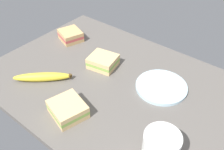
% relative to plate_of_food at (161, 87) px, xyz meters
% --- Properties ---
extents(tabletop, '(0.90, 0.64, 0.02)m').
position_rel_plate_of_food_xyz_m(tabletop, '(-0.16, -0.08, -0.02)').
color(tabletop, '#5B5651').
rests_on(tabletop, ground).
extents(plate_of_food, '(0.18, 0.18, 0.01)m').
position_rel_plate_of_food_xyz_m(plate_of_food, '(0.00, 0.00, 0.00)').
color(plate_of_food, silver).
rests_on(plate_of_food, tabletop).
extents(coffee_mug_black, '(0.09, 0.12, 0.09)m').
position_rel_plate_of_food_xyz_m(coffee_mug_black, '(0.13, -0.24, 0.04)').
color(coffee_mug_black, white).
rests_on(coffee_mug_black, tabletop).
extents(sandwich_main, '(0.12, 0.11, 0.04)m').
position_rel_plate_of_food_xyz_m(sandwich_main, '(-0.48, 0.03, 0.02)').
color(sandwich_main, tan).
rests_on(sandwich_main, tabletop).
extents(sandwich_side, '(0.13, 0.12, 0.04)m').
position_rel_plate_of_food_xyz_m(sandwich_side, '(-0.17, -0.28, 0.02)').
color(sandwich_side, '#DBB77A').
rests_on(sandwich_side, tabletop).
extents(sandwich_extra, '(0.12, 0.11, 0.04)m').
position_rel_plate_of_food_xyz_m(sandwich_extra, '(-0.24, -0.03, 0.02)').
color(sandwich_extra, '#DBB77A').
rests_on(sandwich_extra, tabletop).
extents(banana, '(0.18, 0.16, 0.03)m').
position_rel_plate_of_food_xyz_m(banana, '(-0.35, -0.23, 0.01)').
color(banana, yellow).
rests_on(banana, tabletop).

